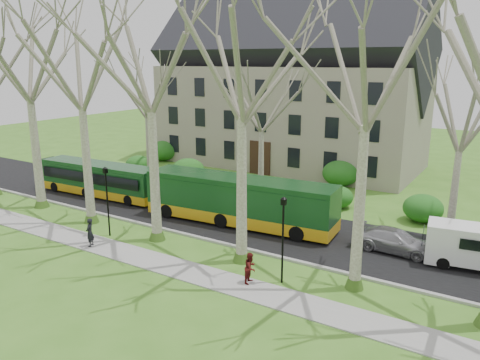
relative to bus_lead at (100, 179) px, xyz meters
The scene contains 15 objects.
ground 14.10m from the bus_lead, 20.00° to the right, with size 120.00×120.00×0.00m, color #3F7521.
sidewalk 15.13m from the bus_lead, 28.97° to the right, with size 70.00×2.00×0.06m, color gray.
road 13.27m from the bus_lead, ahead, with size 80.00×8.00×0.06m, color black.
curb 13.65m from the bus_lead, 14.04° to the right, with size 80.00×0.25×0.14m, color #A5A39E.
building 21.55m from the bus_lead, 69.50° to the left, with size 26.50×12.20×16.00m.
tree_row_verge 15.00m from the bus_lead, 18.84° to the right, with size 49.00×7.00×14.00m.
tree_row_far 14.14m from the bus_lead, 27.64° to the left, with size 33.00×7.00×12.00m.
lamp_row 14.44m from the bus_lead, 23.74° to the right, with size 36.22×0.22×4.30m.
hedges 12.54m from the bus_lead, 47.23° to the left, with size 30.60×8.60×2.00m.
bus_lead is the anchor object (origin of this frame).
bus_follow 12.94m from the bus_lead, ahead, with size 12.97×2.70×3.24m, color #113E18, non-canonical shape.
sedan 22.98m from the bus_lead, ahead, with size 1.82×4.48×1.30m, color #A3A3A7.
van_a 27.19m from the bus_lead, ahead, with size 5.14×1.87×2.24m, color white, non-canonical shape.
pedestrian_a 10.82m from the bus_lead, 45.20° to the right, with size 0.61×0.40×1.68m, color black.
pedestrian_b 19.14m from the bus_lead, 20.49° to the right, with size 0.75×0.58×1.54m, color #531312.
Camera 1 is at (15.38, -19.94, 10.62)m, focal length 35.00 mm.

